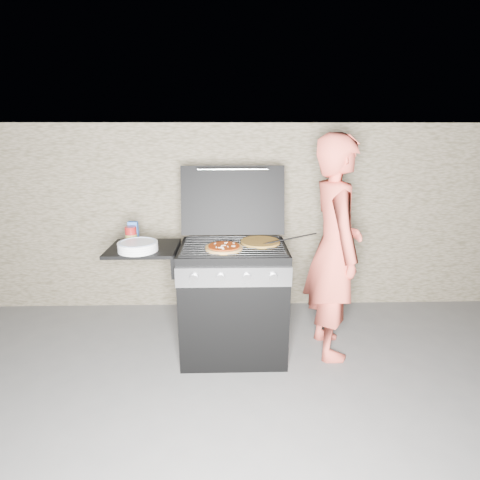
{
  "coord_description": "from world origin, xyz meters",
  "views": [
    {
      "loc": [
        -0.02,
        -2.66,
        1.73
      ],
      "look_at": [
        0.05,
        0.0,
        0.95
      ],
      "focal_mm": 28.0,
      "sensor_mm": 36.0,
      "label": 1
    }
  ],
  "objects_px": {
    "pizza_topped": "(224,247)",
    "person": "(334,249)",
    "gas_grill": "(202,301)",
    "sauce_jar": "(131,235)"
  },
  "relations": [
    {
      "from": "pizza_topped",
      "to": "person",
      "type": "bearing_deg",
      "value": 9.29
    },
    {
      "from": "pizza_topped",
      "to": "gas_grill",
      "type": "bearing_deg",
      "value": 151.87
    },
    {
      "from": "sauce_jar",
      "to": "person",
      "type": "relative_size",
      "value": 0.08
    },
    {
      "from": "gas_grill",
      "to": "sauce_jar",
      "type": "distance_m",
      "value": 0.74
    },
    {
      "from": "gas_grill",
      "to": "sauce_jar",
      "type": "relative_size",
      "value": 9.98
    },
    {
      "from": "gas_grill",
      "to": "pizza_topped",
      "type": "distance_m",
      "value": 0.51
    },
    {
      "from": "person",
      "to": "sauce_jar",
      "type": "bearing_deg",
      "value": 86.24
    },
    {
      "from": "pizza_topped",
      "to": "sauce_jar",
      "type": "height_order",
      "value": "sauce_jar"
    },
    {
      "from": "gas_grill",
      "to": "pizza_topped",
      "type": "bearing_deg",
      "value": -28.13
    },
    {
      "from": "person",
      "to": "gas_grill",
      "type": "bearing_deg",
      "value": 90.08
    }
  ]
}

